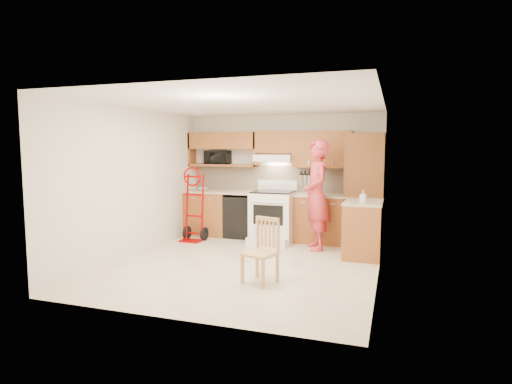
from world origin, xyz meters
The scene contains 28 objects.
floor centered at (0.00, 0.00, -0.01)m, with size 4.00×4.50×0.02m, color beige.
ceiling centered at (0.00, 0.00, 2.51)m, with size 4.00×4.50×0.02m, color white.
wall_back centered at (0.00, 2.26, 1.25)m, with size 4.00×0.02×2.50m, color beige.
wall_front centered at (0.00, -2.26, 1.25)m, with size 4.00×0.02×2.50m, color beige.
wall_left centered at (-2.01, 0.00, 1.25)m, with size 0.02×4.50×2.50m, color beige.
wall_right centered at (2.01, 0.00, 1.25)m, with size 0.02×4.50×2.50m, color beige.
backsplash centered at (0.00, 2.23, 1.20)m, with size 3.92×0.03×0.55m, color beige.
lower_cab_left centered at (-1.55, 1.95, 0.45)m, with size 0.90×0.60×0.90m, color brown.
dishwasher centered at (-0.80, 1.95, 0.42)m, with size 0.60×0.60×0.85m, color black.
lower_cab_right centered at (0.83, 1.95, 0.45)m, with size 1.14×0.60×0.90m, color brown.
countertop_left centered at (-1.25, 1.95, 0.92)m, with size 1.50×0.63×0.04m, color #C3B090.
countertop_right centered at (0.83, 1.95, 0.92)m, with size 1.14×0.63×0.04m, color #C3B090.
cab_return_right centered at (1.70, 1.15, 0.45)m, with size 0.60×1.00×0.90m, color brown.
countertop_return centered at (1.70, 1.15, 0.92)m, with size 0.63×1.00×0.04m, color #C3B090.
pantry_tall centered at (1.65, 1.95, 1.05)m, with size 0.70×0.60×2.10m, color brown.
upper_cab_left centered at (-1.25, 2.08, 1.98)m, with size 1.50×0.33×0.34m, color brown.
upper_shelf_mw centered at (-1.25, 2.08, 1.47)m, with size 1.50×0.33×0.04m, color brown.
upper_cab_center centered at (-0.12, 2.08, 1.94)m, with size 0.76×0.33×0.44m, color brown.
upper_cab_right centered at (0.83, 2.08, 1.80)m, with size 1.14×0.33×0.70m, color brown.
range_hood centered at (-0.12, 2.02, 1.63)m, with size 0.76×0.46×0.14m, color white.
knife_strip centered at (0.55, 2.21, 1.24)m, with size 0.40×0.05×0.29m, color black, non-canonical shape.
microwave centered at (-1.38, 2.08, 1.63)m, with size 0.51×0.35×0.28m, color black.
range centered at (-0.05, 1.63, 0.59)m, with size 0.80×1.06×1.18m, color white, non-canonical shape.
person centered at (0.87, 1.35, 0.99)m, with size 0.72×0.47×1.98m, color #C3333B.
hand_truck centered at (-1.58, 1.28, 0.66)m, with size 0.52×0.47×1.31m, color #A10000, non-canonical shape.
dining_chair centered at (0.49, -0.79, 0.44)m, with size 0.40×0.43×0.88m, color tan, non-canonical shape.
soap_bottle centered at (1.70, 0.98, 1.04)m, with size 0.09×0.09×0.20m, color white.
bowl centered at (-1.67, 1.95, 0.97)m, with size 0.22×0.22×0.05m, color white.
Camera 1 is at (2.19, -6.07, 1.82)m, focal length 29.42 mm.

